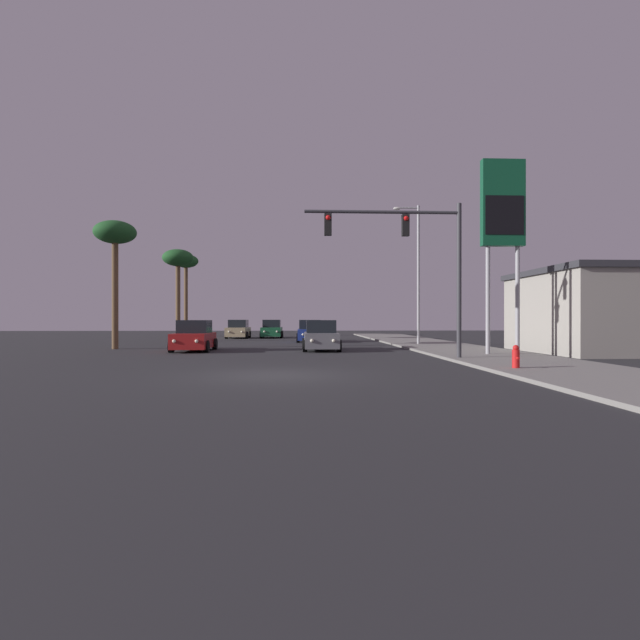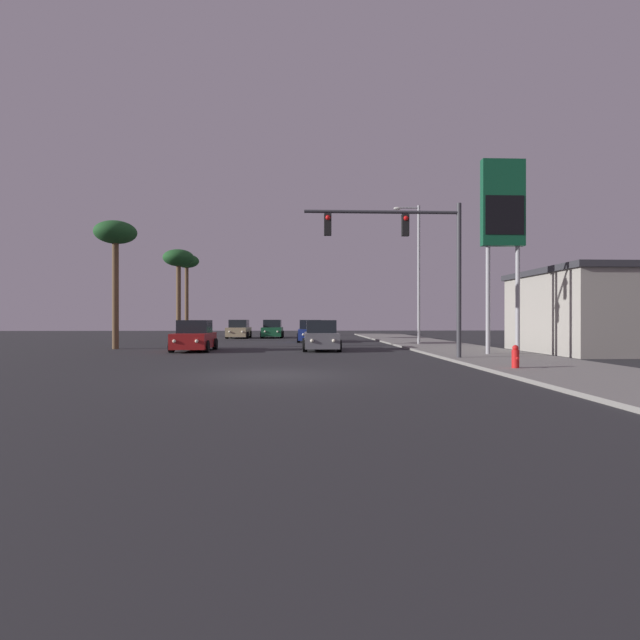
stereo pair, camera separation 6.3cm
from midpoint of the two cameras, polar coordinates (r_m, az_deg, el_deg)
The scene contains 15 objects.
ground_plane at distance 15.52m, azimuth -5.30°, elevation -6.31°, with size 120.00×120.00×0.00m, color #28282B.
sidewalk_right at distance 26.91m, azimuth 16.53°, elevation -3.47°, with size 5.00×60.00×0.12m.
building_gas_station at distance 30.42m, azimuth 32.08°, elevation 0.89°, with size 10.30×8.30×4.30m.
car_tan at distance 46.12m, azimuth -9.21°, elevation -1.11°, with size 2.04×4.33×1.68m.
car_red at distance 27.98m, azimuth -14.10°, elevation -1.89°, with size 2.04×4.33×1.68m.
car_green at distance 46.64m, azimuth -5.41°, elevation -1.10°, with size 2.04×4.32×1.68m.
car_grey at distance 27.65m, azimuth 0.18°, elevation -1.92°, with size 2.04×4.31×1.68m.
car_blue at distance 38.05m, azimuth -1.06°, elevation -1.37°, with size 2.04×4.33×1.68m.
traffic_light_mast at distance 21.50m, azimuth 10.95°, elevation 8.00°, with size 6.62×0.36×6.50m.
street_lamp at distance 33.16m, azimuth 11.05°, elevation 5.95°, with size 1.74×0.24×9.00m.
gas_station_sign at distance 25.07m, azimuth 20.25°, elevation 11.33°, with size 2.00×0.42×9.00m.
fire_hydrant at distance 17.73m, azimuth 21.53°, elevation -3.94°, with size 0.24×0.34×0.76m.
palm_tree_far at distance 50.89m, azimuth -14.96°, elevation 6.06°, with size 2.40×2.40×8.10m.
palm_tree_near at distance 31.62m, azimuth -22.28°, elevation 8.64°, with size 2.40×2.40×7.44m.
palm_tree_mid at distance 40.76m, azimuth -15.82°, elevation 6.40°, with size 2.40×2.40×7.20m.
Camera 2 is at (0.81, -15.41, 1.73)m, focal length 28.00 mm.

